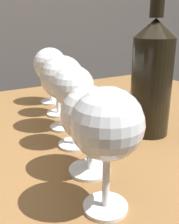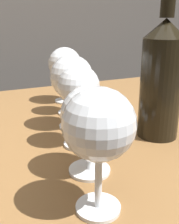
{
  "view_description": "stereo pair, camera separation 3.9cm",
  "coord_description": "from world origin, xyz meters",
  "px_view_note": "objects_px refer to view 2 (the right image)",
  "views": [
    {
      "loc": [
        -0.13,
        -0.5,
        0.98
      ],
      "look_at": [
        0.06,
        -0.18,
        0.85
      ],
      "focal_mm": 43.68,
      "sensor_mm": 36.0,
      "label": 1
    },
    {
      "loc": [
        -0.1,
        -0.52,
        0.98
      ],
      "look_at": [
        0.06,
        -0.18,
        0.85
      ],
      "focal_mm": 43.68,
      "sensor_mm": 36.0,
      "label": 2
    }
  ],
  "objects_px": {
    "wine_glass_white": "(90,117)",
    "wine_glass_merlot": "(79,89)",
    "wine_glass_pinot": "(69,72)",
    "wine_glass_cabernet": "(72,78)",
    "wine_glass_chardonnay": "(65,65)",
    "wine_glass_port": "(99,127)",
    "wine_bottle": "(162,77)"
  },
  "relations": [
    {
      "from": "wine_glass_pinot",
      "to": "wine_bottle",
      "type": "relative_size",
      "value": 0.45
    },
    {
      "from": "wine_glass_cabernet",
      "to": "wine_glass_chardonnay",
      "type": "distance_m",
      "value": 0.19
    },
    {
      "from": "wine_glass_merlot",
      "to": "wine_glass_cabernet",
      "type": "xyz_separation_m",
      "value": [
        0.02,
        0.09,
        -0.0
      ]
    },
    {
      "from": "wine_glass_pinot",
      "to": "wine_glass_chardonnay",
      "type": "relative_size",
      "value": 0.96
    },
    {
      "from": "wine_glass_white",
      "to": "wine_glass_cabernet",
      "type": "height_order",
      "value": "wine_glass_cabernet"
    },
    {
      "from": "wine_glass_white",
      "to": "wine_bottle",
      "type": "xyz_separation_m",
      "value": [
        0.18,
        0.07,
        0.03
      ]
    },
    {
      "from": "wine_glass_white",
      "to": "wine_glass_cabernet",
      "type": "distance_m",
      "value": 0.19
    },
    {
      "from": "wine_glass_port",
      "to": "wine_glass_white",
      "type": "height_order",
      "value": "wine_glass_port"
    },
    {
      "from": "wine_glass_merlot",
      "to": "wine_glass_pinot",
      "type": "height_order",
      "value": "wine_glass_merlot"
    },
    {
      "from": "wine_glass_cabernet",
      "to": "wine_glass_merlot",
      "type": "bearing_deg",
      "value": -102.91
    },
    {
      "from": "wine_glass_white",
      "to": "wine_glass_merlot",
      "type": "relative_size",
      "value": 0.91
    },
    {
      "from": "wine_glass_cabernet",
      "to": "wine_bottle",
      "type": "distance_m",
      "value": 0.18
    },
    {
      "from": "wine_glass_pinot",
      "to": "wine_bottle",
      "type": "bearing_deg",
      "value": -60.0
    },
    {
      "from": "wine_glass_white",
      "to": "wine_glass_merlot",
      "type": "distance_m",
      "value": 0.1
    },
    {
      "from": "wine_glass_pinot",
      "to": "wine_glass_chardonnay",
      "type": "xyz_separation_m",
      "value": [
        0.02,
        0.1,
        -0.0
      ]
    },
    {
      "from": "wine_glass_port",
      "to": "wine_glass_cabernet",
      "type": "height_order",
      "value": "wine_glass_port"
    },
    {
      "from": "wine_glass_port",
      "to": "wine_bottle",
      "type": "distance_m",
      "value": 0.26
    },
    {
      "from": "wine_glass_merlot",
      "to": "wine_bottle",
      "type": "relative_size",
      "value": 0.47
    },
    {
      "from": "wine_glass_port",
      "to": "wine_glass_merlot",
      "type": "bearing_deg",
      "value": 74.79
    },
    {
      "from": "wine_glass_cabernet",
      "to": "wine_glass_pinot",
      "type": "distance_m",
      "value": 0.09
    },
    {
      "from": "wine_glass_pinot",
      "to": "wine_glass_merlot",
      "type": "bearing_deg",
      "value": -104.87
    },
    {
      "from": "wine_glass_cabernet",
      "to": "wine_glass_pinot",
      "type": "relative_size",
      "value": 1.07
    },
    {
      "from": "wine_glass_port",
      "to": "wine_glass_chardonnay",
      "type": "height_order",
      "value": "wine_glass_port"
    },
    {
      "from": "wine_glass_chardonnay",
      "to": "wine_bottle",
      "type": "relative_size",
      "value": 0.47
    },
    {
      "from": "wine_glass_white",
      "to": "wine_glass_merlot",
      "type": "height_order",
      "value": "wine_glass_merlot"
    },
    {
      "from": "wine_glass_port",
      "to": "wine_glass_merlot",
      "type": "relative_size",
      "value": 1.04
    },
    {
      "from": "wine_glass_white",
      "to": "wine_bottle",
      "type": "bearing_deg",
      "value": 20.97
    },
    {
      "from": "wine_glass_port",
      "to": "wine_bottle",
      "type": "xyz_separation_m",
      "value": [
        0.21,
        0.16,
        0.01
      ]
    },
    {
      "from": "wine_glass_port",
      "to": "wine_glass_chardonnay",
      "type": "distance_m",
      "value": 0.47
    },
    {
      "from": "wine_glass_white",
      "to": "wine_glass_chardonnay",
      "type": "xyz_separation_m",
      "value": [
        0.09,
        0.37,
        0.01
      ]
    },
    {
      "from": "wine_glass_chardonnay",
      "to": "wine_glass_white",
      "type": "bearing_deg",
      "value": -104.12
    },
    {
      "from": "wine_glass_port",
      "to": "wine_glass_chardonnay",
      "type": "xyz_separation_m",
      "value": [
        0.12,
        0.45,
        -0.01
      ]
    }
  ]
}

